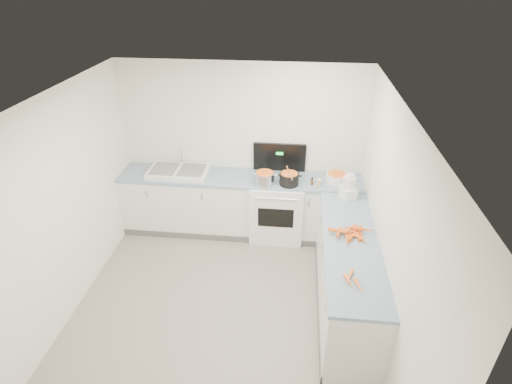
# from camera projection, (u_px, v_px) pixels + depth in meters

# --- Properties ---
(floor) EXTENTS (3.50, 4.00, 0.00)m
(floor) POSITION_uv_depth(u_px,v_px,m) (221.00, 313.00, 4.74)
(floor) COLOR gray
(floor) RESTS_ON ground
(ceiling) EXTENTS (3.50, 4.00, 0.00)m
(ceiling) POSITION_uv_depth(u_px,v_px,m) (208.00, 109.00, 3.48)
(ceiling) COLOR white
(ceiling) RESTS_ON ground
(wall_back) EXTENTS (3.50, 0.00, 2.50)m
(wall_back) POSITION_uv_depth(u_px,v_px,m) (242.00, 148.00, 5.83)
(wall_back) COLOR white
(wall_back) RESTS_ON ground
(wall_left) EXTENTS (0.00, 4.00, 2.50)m
(wall_left) POSITION_uv_depth(u_px,v_px,m) (55.00, 217.00, 4.27)
(wall_left) COLOR white
(wall_left) RESTS_ON ground
(wall_right) EXTENTS (0.00, 4.00, 2.50)m
(wall_right) POSITION_uv_depth(u_px,v_px,m) (390.00, 238.00, 3.95)
(wall_right) COLOR white
(wall_right) RESTS_ON ground
(counter_back) EXTENTS (3.50, 0.62, 0.94)m
(counter_back) POSITION_uv_depth(u_px,v_px,m) (240.00, 204.00, 5.96)
(counter_back) COLOR white
(counter_back) RESTS_ON ground
(counter_right) EXTENTS (0.62, 2.20, 0.94)m
(counter_right) POSITION_uv_depth(u_px,v_px,m) (347.00, 275.00, 4.62)
(counter_right) COLOR white
(counter_right) RESTS_ON ground
(stove) EXTENTS (0.76, 0.65, 1.36)m
(stove) POSITION_uv_depth(u_px,v_px,m) (277.00, 207.00, 5.90)
(stove) COLOR white
(stove) RESTS_ON ground
(sink) EXTENTS (0.86, 0.52, 0.31)m
(sink) POSITION_uv_depth(u_px,v_px,m) (178.00, 171.00, 5.79)
(sink) COLOR white
(sink) RESTS_ON counter_back
(steel_pot) EXTENTS (0.28, 0.28, 0.20)m
(steel_pot) POSITION_uv_depth(u_px,v_px,m) (265.00, 179.00, 5.50)
(steel_pot) COLOR silver
(steel_pot) RESTS_ON stove
(black_pot) EXTENTS (0.28, 0.28, 0.19)m
(black_pot) POSITION_uv_depth(u_px,v_px,m) (289.00, 180.00, 5.49)
(black_pot) COLOR black
(black_pot) RESTS_ON stove
(wooden_spoon) EXTENTS (0.10, 0.40, 0.02)m
(wooden_spoon) POSITION_uv_depth(u_px,v_px,m) (289.00, 173.00, 5.44)
(wooden_spoon) COLOR #AD7A47
(wooden_spoon) RESTS_ON black_pot
(mixing_bowl) EXTENTS (0.37, 0.37, 0.14)m
(mixing_bowl) POSITION_uv_depth(u_px,v_px,m) (337.00, 178.00, 5.55)
(mixing_bowl) COLOR white
(mixing_bowl) RESTS_ON counter_back
(extract_bottle) EXTENTS (0.04, 0.04, 0.09)m
(extract_bottle) POSITION_uv_depth(u_px,v_px,m) (312.00, 182.00, 5.50)
(extract_bottle) COLOR #593319
(extract_bottle) RESTS_ON counter_back
(spice_jar) EXTENTS (0.05, 0.05, 0.09)m
(spice_jar) POSITION_uv_depth(u_px,v_px,m) (319.00, 183.00, 5.47)
(spice_jar) COLOR #E5B266
(spice_jar) RESTS_ON counter_back
(food_processor) EXTENTS (0.23, 0.25, 0.34)m
(food_processor) POSITION_uv_depth(u_px,v_px,m) (349.00, 188.00, 5.15)
(food_processor) COLOR white
(food_processor) RESTS_ON counter_right
(carrot_pile) EXTENTS (0.53, 0.39, 0.08)m
(carrot_pile) POSITION_uv_depth(u_px,v_px,m) (351.00, 233.00, 4.48)
(carrot_pile) COLOR orange
(carrot_pile) RESTS_ON counter_right
(peeled_carrots) EXTENTS (0.18, 0.32, 0.04)m
(peeled_carrots) POSITION_uv_depth(u_px,v_px,m) (352.00, 281.00, 3.83)
(peeled_carrots) COLOR orange
(peeled_carrots) RESTS_ON counter_right
(peelings) EXTENTS (0.22, 0.25, 0.01)m
(peelings) POSITION_uv_depth(u_px,v_px,m) (163.00, 168.00, 5.81)
(peelings) COLOR tan
(peelings) RESTS_ON sink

